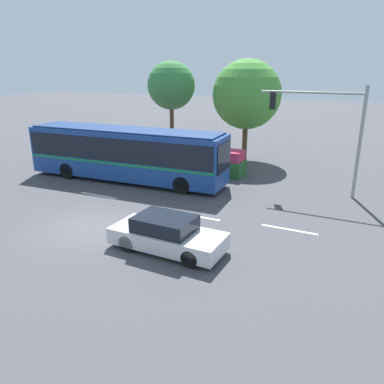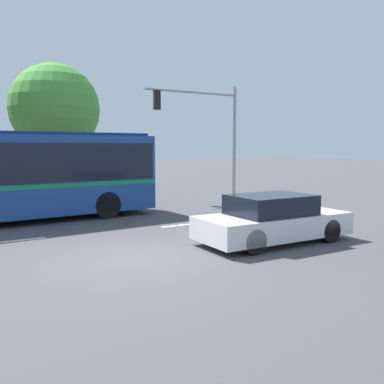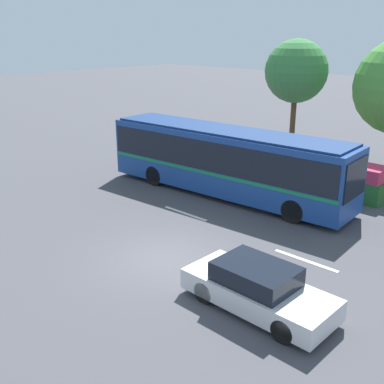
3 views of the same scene
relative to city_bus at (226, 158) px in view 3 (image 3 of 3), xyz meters
The scene contains 7 objects.
ground_plane 7.37m from the city_bus, 67.80° to the right, with size 140.00×140.00×0.00m, color #444449.
city_bus is the anchor object (origin of this frame).
sedan_foreground 9.85m from the city_bus, 46.04° to the right, with size 4.41×1.89×1.34m.
flowering_hedge 4.08m from the city_bus, 71.96° to the left, with size 9.89×1.49×1.61m.
street_tree_left 7.64m from the city_bus, 94.53° to the left, with size 3.47×3.47×7.06m.
lane_stripe_near 7.48m from the city_bus, 29.01° to the right, with size 2.40×0.16×0.01m, color silver.
lane_stripe_mid 3.62m from the city_bus, 84.09° to the right, with size 2.40×0.16×0.01m, color silver.
Camera 3 is at (10.49, -10.13, 7.45)m, focal length 43.86 mm.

